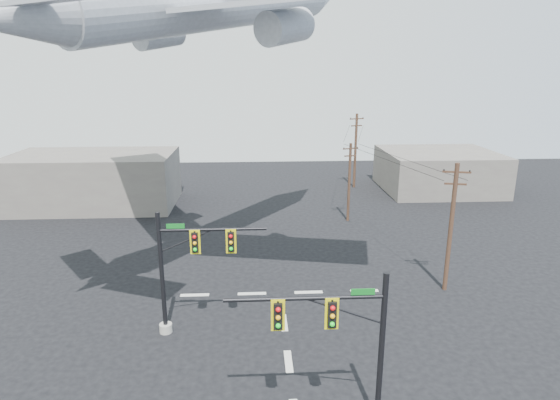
{
  "coord_description": "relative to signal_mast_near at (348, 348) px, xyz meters",
  "views": [
    {
      "loc": [
        -1.65,
        -17.88,
        15.32
      ],
      "look_at": [
        -0.4,
        5.0,
        8.82
      ],
      "focal_mm": 30.0,
      "sensor_mm": 36.0,
      "label": 1
    }
  ],
  "objects": [
    {
      "name": "lane_markings",
      "position": [
        -2.18,
        6.14,
        -3.91
      ],
      "size": [
        14.0,
        21.2,
        0.01
      ],
      "color": "beige",
      "rests_on": "ground"
    },
    {
      "name": "signal_mast_near",
      "position": [
        0.0,
        0.0,
        0.0
      ],
      "size": [
        6.99,
        0.8,
        7.31
      ],
      "color": "gray",
      "rests_on": "ground"
    },
    {
      "name": "signal_mast_far",
      "position": [
        -8.03,
        8.09,
        0.08
      ],
      "size": [
        6.47,
        0.83,
        7.54
      ],
      "color": "gray",
      "rests_on": "ground"
    },
    {
      "name": "utility_pole_a",
      "position": [
        9.62,
        12.74,
        0.9
      ],
      "size": [
        1.82,
        0.55,
        9.22
      ],
      "rotation": [
        0.0,
        0.0,
        -0.24
      ],
      "color": "#44291D",
      "rests_on": "ground"
    },
    {
      "name": "utility_pole_b",
      "position": [
        5.72,
        28.67,
        0.31
      ],
      "size": [
        1.62,
        0.47,
        8.09
      ],
      "rotation": [
        0.0,
        0.0,
        0.22
      ],
      "color": "#44291D",
      "rests_on": "ground"
    },
    {
      "name": "utility_pole_c",
      "position": [
        9.27,
        42.62,
        1.14
      ],
      "size": [
        1.94,
        0.69,
        9.68
      ],
      "rotation": [
        0.0,
        0.0,
        0.29
      ],
      "color": "#44291D",
      "rests_on": "ground"
    },
    {
      "name": "power_lines",
      "position": [
        7.59,
        27.69,
        4.2
      ],
      "size": [
        5.48,
        29.88,
        0.24
      ],
      "color": "black"
    },
    {
      "name": "airliner",
      "position": [
        -6.17,
        16.3,
        15.53
      ],
      "size": [
        26.73,
        28.87,
        8.71
      ],
      "rotation": [
        0.0,
        -0.15,
        0.9
      ],
      "color": "#B0B4BD"
    },
    {
      "name": "building_left",
      "position": [
        -22.18,
        35.81,
        -0.92
      ],
      "size": [
        18.0,
        10.0,
        6.0
      ],
      "primitive_type": "cube",
      "color": "#67625A",
      "rests_on": "ground"
    },
    {
      "name": "building_right",
      "position": [
        19.82,
        40.81,
        -1.42
      ],
      "size": [
        14.0,
        12.0,
        5.0
      ],
      "primitive_type": "cube",
      "color": "#67625A",
      "rests_on": "ground"
    }
  ]
}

